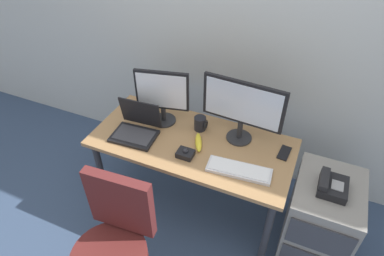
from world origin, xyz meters
TOP-DOWN VIEW (x-y plane):
  - ground_plane at (0.00, 0.00)m, footprint 8.00×8.00m
  - back_wall at (0.00, 0.68)m, footprint 6.00×0.10m
  - desk at (0.00, 0.00)m, footprint 1.42×0.65m
  - file_cabinet at (0.95, -0.01)m, footprint 0.42×0.53m
  - desk_phone at (0.94, -0.03)m, footprint 0.17×0.20m
  - office_chair at (-0.14, -0.82)m, footprint 0.52×0.52m
  - monitor_main at (0.29, 0.16)m, footprint 0.56×0.18m
  - monitor_side at (-0.29, 0.13)m, footprint 0.38×0.18m
  - keyboard at (0.39, -0.15)m, footprint 0.42×0.17m
  - laptop at (-0.40, -0.08)m, footprint 0.33×0.28m
  - trackball_mouse at (0.02, -0.15)m, footprint 0.11×0.09m
  - coffee_mug at (0.00, 0.15)m, footprint 0.10×0.09m
  - cell_phone at (0.62, 0.13)m, footprint 0.08×0.15m
  - banana at (0.05, -0.01)m, footprint 0.12×0.19m

SIDE VIEW (x-z plane):
  - ground_plane at x=0.00m, z-range 0.00..0.00m
  - file_cabinet at x=0.95m, z-range 0.00..0.67m
  - office_chair at x=-0.14m, z-range -0.04..0.91m
  - desk at x=0.00m, z-range 0.27..0.98m
  - desk_phone at x=0.94m, z-range 0.65..0.75m
  - cell_phone at x=0.62m, z-range 0.71..0.72m
  - keyboard at x=0.39m, z-range 0.71..0.73m
  - banana at x=0.05m, z-range 0.71..0.75m
  - trackball_mouse at x=0.02m, z-range 0.70..0.76m
  - coffee_mug at x=0.00m, z-range 0.71..0.81m
  - laptop at x=-0.40m, z-range 0.64..0.88m
  - monitor_side at x=-0.29m, z-range 0.73..1.16m
  - monitor_main at x=0.29m, z-range 0.75..1.22m
  - back_wall at x=0.00m, z-range 0.00..2.80m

